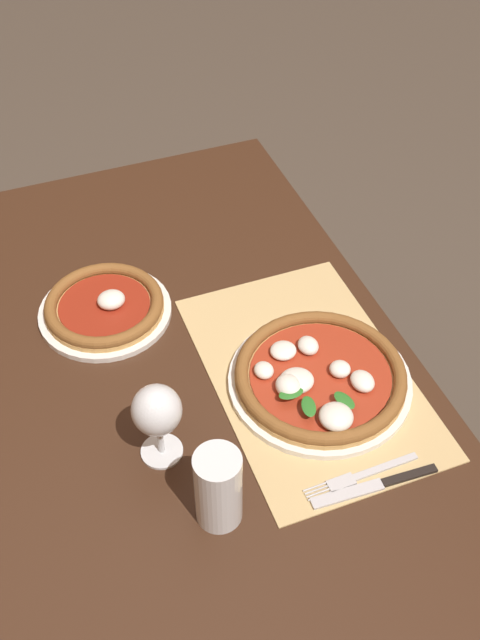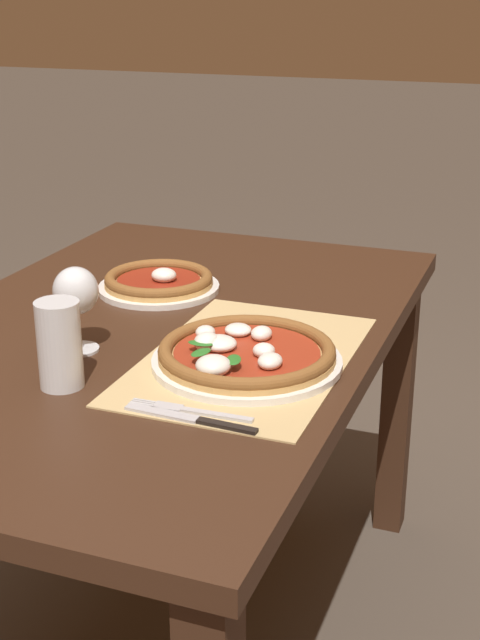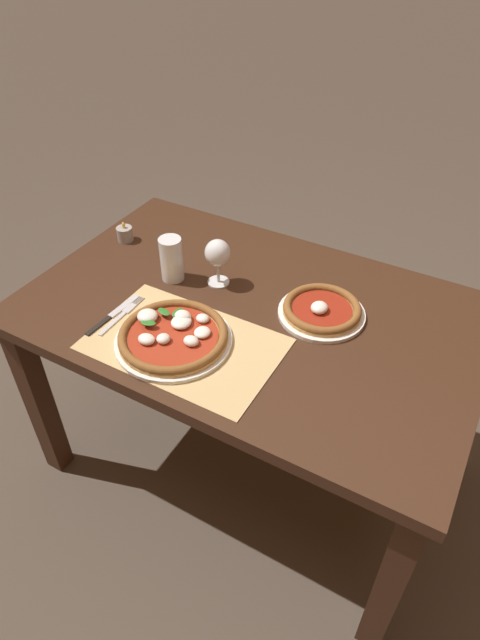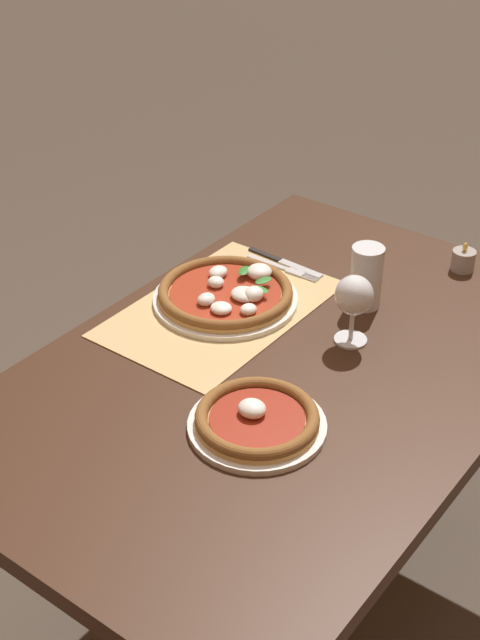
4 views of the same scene
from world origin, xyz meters
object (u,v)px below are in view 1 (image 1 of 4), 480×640
(pizza_near, at_px, (319,377))
(wine_glass, at_px, (157,413))
(pint_glass, at_px, (218,489))
(knife, at_px, (375,486))
(fork, at_px, (361,475))
(pizza_far, at_px, (105,307))

(pizza_near, xyz_separation_m, wine_glass, (-0.04, 0.30, 0.08))
(pint_glass, height_order, knife, pint_glass)
(wine_glass, height_order, fork, wine_glass)
(pizza_far, relative_size, wine_glass, 1.66)
(pint_glass, bearing_deg, knife, -100.24)
(pizza_near, xyz_separation_m, pint_glass, (-0.18, 0.25, 0.05))
(wine_glass, distance_m, pint_glass, 0.15)
(pint_glass, bearing_deg, pizza_far, 6.92)
(wine_glass, relative_size, fork, 0.77)
(pizza_near, bearing_deg, pint_glass, 125.16)
(fork, bearing_deg, wine_glass, 60.57)
(pizza_near, distance_m, pizza_far, 0.44)
(pizza_far, bearing_deg, knife, -150.28)
(pizza_near, distance_m, wine_glass, 0.31)
(fork, distance_m, knife, 0.03)
(fork, bearing_deg, pint_glass, 85.18)
(pint_glass, xyz_separation_m, knife, (-0.04, -0.25, -0.06))
(pizza_near, bearing_deg, wine_glass, 96.95)
(pint_glass, bearing_deg, pizza_near, -54.84)
(pizza_near, distance_m, knife, 0.22)
(pizza_near, height_order, wine_glass, wine_glass)
(pint_glass, bearing_deg, wine_glass, 19.54)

